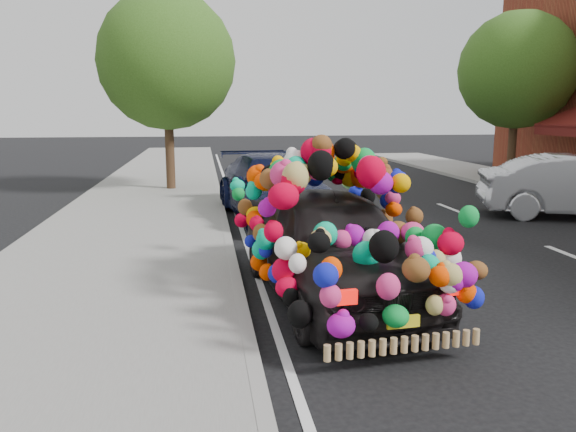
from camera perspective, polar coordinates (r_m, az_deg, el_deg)
name	(u,v)px	position (r m, az deg, el deg)	size (l,w,h in m)	color
ground	(380,269)	(9.25, 9.28, -5.31)	(100.00, 100.00, 0.00)	black
sidewalk	(105,277)	(8.93, -18.14, -5.88)	(4.00, 60.00, 0.12)	gray
kerb	(234,271)	(8.81, -5.49, -5.58)	(0.15, 60.00, 0.13)	gray
tree_near_sidewalk	(166,61)	(18.05, -12.25, 15.16)	(4.20, 4.20, 6.13)	#332114
tree_far_b	(517,71)	(21.42, 22.28, 13.52)	(4.00, 4.00, 5.90)	#332114
plush_art_car	(331,219)	(7.52, 4.42, -0.26)	(2.58, 4.78, 2.15)	black
navy_sedan	(275,187)	(13.18, -1.32, 2.92)	(2.11, 5.20, 1.51)	black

